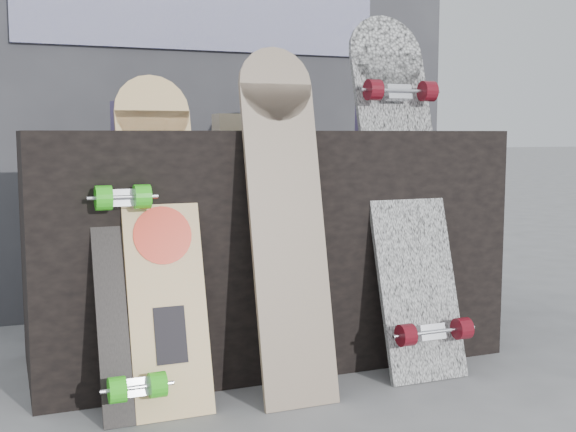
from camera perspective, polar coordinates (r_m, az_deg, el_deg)
name	(u,v)px	position (r m, az deg, el deg)	size (l,w,h in m)	color
ground	(321,402)	(2.21, 2.64, -14.48)	(60.00, 60.00, 0.00)	slate
vendor_table	(264,245)	(2.55, -1.94, -2.27)	(1.60, 0.60, 0.80)	black
booth	(199,64)	(3.35, -7.01, 11.84)	(2.40, 0.22, 2.20)	#353439
merch_box_purple	(140,116)	(2.52, -11.64, 7.75)	(0.18, 0.12, 0.10)	navy
merch_box_small	(379,115)	(2.82, 7.24, 7.90)	(0.14, 0.14, 0.12)	navy
merch_box_flat	(245,122)	(2.61, -3.41, 7.39)	(0.22, 0.10, 0.06)	#D1B78C
longboard_geisha	(162,231)	(2.12, -9.95, -1.17)	(0.22, 0.30, 0.97)	beige
longboard_celtic	(286,211)	(2.15, -0.15, 0.38)	(0.23, 0.26, 1.06)	beige
longboard_cascadia	(405,183)	(2.44, 9.22, 2.57)	(0.28, 0.42, 1.20)	white
skateboard_dark	(127,275)	(2.08, -12.64, -4.59)	(0.18, 0.32, 0.78)	black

